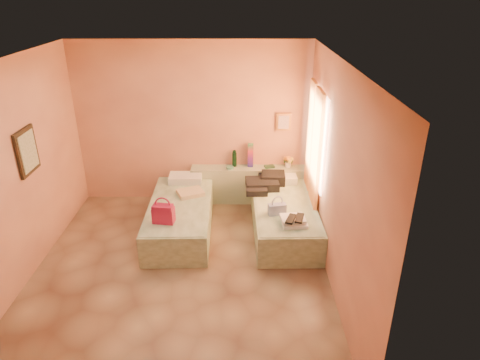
# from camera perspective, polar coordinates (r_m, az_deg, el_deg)

# --- Properties ---
(ground) EXTENTS (4.50, 4.50, 0.00)m
(ground) POSITION_cam_1_polar(r_m,az_deg,el_deg) (6.06, -7.90, -11.91)
(ground) COLOR tan
(ground) RESTS_ON ground
(room_walls) EXTENTS (4.02, 4.51, 2.81)m
(room_walls) POSITION_cam_1_polar(r_m,az_deg,el_deg) (5.70, -6.15, 6.15)
(room_walls) COLOR #E7A67B
(room_walls) RESTS_ON ground
(headboard_ledge) EXTENTS (2.05, 0.30, 0.65)m
(headboard_ledge) POSITION_cam_1_polar(r_m,az_deg,el_deg) (7.64, 1.25, -0.59)
(headboard_ledge) COLOR #99A688
(headboard_ledge) RESTS_ON ground
(bed_left) EXTENTS (0.95, 2.02, 0.50)m
(bed_left) POSITION_cam_1_polar(r_m,az_deg,el_deg) (6.81, -7.94, -4.92)
(bed_left) COLOR beige
(bed_left) RESTS_ON ground
(bed_right) EXTENTS (0.95, 2.02, 0.50)m
(bed_right) POSITION_cam_1_polar(r_m,az_deg,el_deg) (6.78, 5.85, -4.96)
(bed_right) COLOR beige
(bed_right) RESTS_ON ground
(water_bottle) EXTENTS (0.09, 0.09, 0.28)m
(water_bottle) POSITION_cam_1_polar(r_m,az_deg,el_deg) (7.52, -0.75, 2.87)
(water_bottle) COLOR #13351E
(water_bottle) RESTS_ON headboard_ledge
(rainbow_box) EXTENTS (0.10, 0.10, 0.42)m
(rainbow_box) POSITION_cam_1_polar(r_m,az_deg,el_deg) (7.49, 1.42, 3.33)
(rainbow_box) COLOR #9F133A
(rainbow_box) RESTS_ON headboard_ledge
(small_dish) EXTENTS (0.16, 0.16, 0.03)m
(small_dish) POSITION_cam_1_polar(r_m,az_deg,el_deg) (7.47, -1.35, 1.68)
(small_dish) COLOR #549A7B
(small_dish) RESTS_ON headboard_ledge
(green_book) EXTENTS (0.19, 0.15, 0.03)m
(green_book) POSITION_cam_1_polar(r_m,az_deg,el_deg) (7.54, 3.95, 1.81)
(green_book) COLOR #213F2A
(green_book) RESTS_ON headboard_ledge
(flower_vase) EXTENTS (0.22, 0.22, 0.24)m
(flower_vase) POSITION_cam_1_polar(r_m,az_deg,el_deg) (7.53, 6.46, 2.58)
(flower_vase) COLOR beige
(flower_vase) RESTS_ON headboard_ledge
(magenta_handbag) EXTENTS (0.32, 0.21, 0.28)m
(magenta_handbag) POSITION_cam_1_polar(r_m,az_deg,el_deg) (6.14, -10.17, -4.41)
(magenta_handbag) COLOR #9F133A
(magenta_handbag) RESTS_ON bed_left
(khaki_garment) EXTENTS (0.49, 0.45, 0.07)m
(khaki_garment) POSITION_cam_1_polar(r_m,az_deg,el_deg) (6.91, -6.62, -1.70)
(khaki_garment) COLOR tan
(khaki_garment) RESTS_ON bed_left
(clothes_pile) EXTENTS (0.60, 0.60, 0.18)m
(clothes_pile) POSITION_cam_1_polar(r_m,az_deg,el_deg) (7.09, 3.37, -0.39)
(clothes_pile) COLOR black
(clothes_pile) RESTS_ON bed_right
(blue_handbag) EXTENTS (0.27, 0.16, 0.17)m
(blue_handbag) POSITION_cam_1_polar(r_m,az_deg,el_deg) (6.30, 4.95, -3.90)
(blue_handbag) COLOR #4756AB
(blue_handbag) RESTS_ON bed_right
(towel_stack) EXTENTS (0.37, 0.32, 0.10)m
(towel_stack) POSITION_cam_1_polar(r_m,az_deg,el_deg) (6.09, 7.24, -5.45)
(towel_stack) COLOR white
(towel_stack) RESTS_ON bed_right
(sandal_pair) EXTENTS (0.28, 0.32, 0.03)m
(sandal_pair) POSITION_cam_1_polar(r_m,az_deg,el_deg) (6.02, 7.38, -5.16)
(sandal_pair) COLOR black
(sandal_pair) RESTS_ON towel_stack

